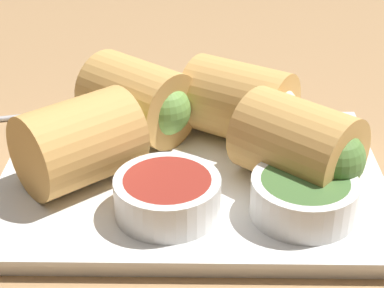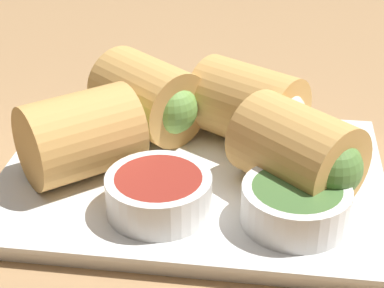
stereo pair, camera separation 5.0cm
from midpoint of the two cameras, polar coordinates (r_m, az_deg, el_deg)
table_surface at (r=48.44cm, az=-1.36°, el=-6.29°), size 180.00×140.00×2.00cm
serving_plate at (r=48.91cm, az=2.93°, el=-3.42°), size 28.80×20.82×1.50cm
roll_front_left at (r=45.93cm, az=12.93°, el=-0.89°), size 10.30×10.11×6.33cm
roll_front_right at (r=52.58cm, az=-0.91°, el=4.03°), size 10.31×10.06×6.33cm
roll_back_left at (r=47.53cm, az=-6.36°, el=0.85°), size 10.31×10.09×6.33cm
roll_back_right at (r=51.79cm, az=8.23°, el=3.28°), size 10.24×9.60×6.33cm
dipping_bowl_near at (r=43.63cm, az=0.30°, el=-4.45°), size 7.29×7.29×2.70cm
dipping_bowl_far at (r=43.64cm, az=12.48°, el=-5.26°), size 7.29×7.29×2.70cm
spoon at (r=62.07cm, az=1.81°, el=4.17°), size 19.53×6.71×1.51cm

